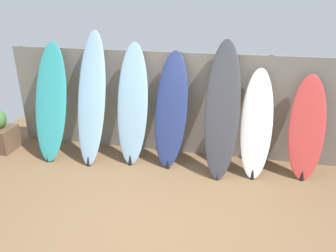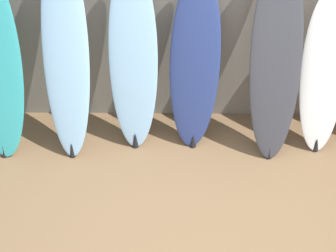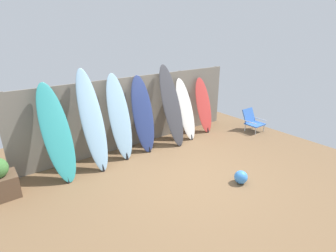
{
  "view_description": "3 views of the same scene",
  "coord_description": "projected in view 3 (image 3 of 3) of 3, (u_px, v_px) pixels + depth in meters",
  "views": [
    {
      "loc": [
        0.88,
        -3.28,
        2.77
      ],
      "look_at": [
        0.07,
        0.68,
        1.05
      ],
      "focal_mm": 35.0,
      "sensor_mm": 36.0,
      "label": 1
    },
    {
      "loc": [
        -0.3,
        -2.69,
        3.39
      ],
      "look_at": [
        -0.34,
        0.65,
        0.82
      ],
      "focal_mm": 50.0,
      "sensor_mm": 36.0,
      "label": 2
    },
    {
      "loc": [
        -3.29,
        -3.64,
        2.9
      ],
      "look_at": [
        -0.01,
        0.66,
        0.89
      ],
      "focal_mm": 28.0,
      "sensor_mm": 36.0,
      "label": 3
    }
  ],
  "objects": [
    {
      "name": "beach_chair",
      "position": [
        252.0,
        120.0,
        7.86
      ],
      "size": [
        0.5,
        0.56,
        0.64
      ],
      "rotation": [
        0.0,
        0.0,
        0.28
      ],
      "color": "silver",
      "rests_on": "ground"
    },
    {
      "name": "surfboard_skyblue_1",
      "position": [
        92.0,
        121.0,
        5.56
      ],
      "size": [
        0.49,
        0.82,
        2.15
      ],
      "color": "#8CB7D6",
      "rests_on": "ground"
    },
    {
      "name": "beach_ball",
      "position": [
        241.0,
        177.0,
        5.2
      ],
      "size": [
        0.26,
        0.26,
        0.26
      ],
      "primitive_type": "sphere",
      "color": "#3F8CE5",
      "rests_on": "ground"
    },
    {
      "name": "ground",
      "position": [
        187.0,
        173.0,
        5.59
      ],
      "size": [
        7.68,
        7.68,
        0.0
      ],
      "primitive_type": "plane",
      "color": "brown"
    },
    {
      "name": "surfboard_white_5",
      "position": [
        186.0,
        110.0,
        7.22
      ],
      "size": [
        0.48,
        0.67,
        1.64
      ],
      "color": "white",
      "rests_on": "ground"
    },
    {
      "name": "surfboard_charcoal_4",
      "position": [
        172.0,
        106.0,
        6.8
      ],
      "size": [
        0.54,
        0.82,
        2.06
      ],
      "color": "#38383D",
      "rests_on": "ground"
    },
    {
      "name": "surfboard_skyblue_2",
      "position": [
        120.0,
        118.0,
        6.04
      ],
      "size": [
        0.52,
        0.6,
        1.97
      ],
      "color": "#8CB7D6",
      "rests_on": "ground"
    },
    {
      "name": "planter_box",
      "position": [
        0.0,
        181.0,
        4.7
      ],
      "size": [
        0.56,
        0.46,
        0.78
      ],
      "color": "brown",
      "rests_on": "ground"
    },
    {
      "name": "surfboard_teal_0",
      "position": [
        57.0,
        133.0,
        5.17
      ],
      "size": [
        0.63,
        0.86,
        1.94
      ],
      "color": "teal",
      "rests_on": "ground"
    },
    {
      "name": "surfboard_red_6",
      "position": [
        204.0,
        106.0,
        7.7
      ],
      "size": [
        0.53,
        0.54,
        1.58
      ],
      "color": "#D13D38",
      "rests_on": "ground"
    },
    {
      "name": "surfboard_navy_3",
      "position": [
        143.0,
        115.0,
        6.43
      ],
      "size": [
        0.59,
        0.66,
        1.86
      ],
      "color": "navy",
      "rests_on": "ground"
    },
    {
      "name": "fence_back",
      "position": [
        137.0,
        111.0,
        6.78
      ],
      "size": [
        6.08,
        0.11,
        1.8
      ],
      "color": "gray",
      "rests_on": "ground"
    }
  ]
}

